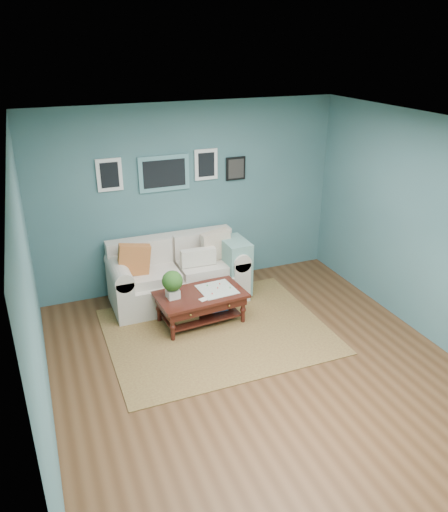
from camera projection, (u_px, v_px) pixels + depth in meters
room_shell at (263, 262)px, 5.14m from camera, size 5.00×5.02×2.70m
area_rug at (217, 331)px, 6.44m from camera, size 2.75×2.20×0.01m
loveseat at (183, 273)px, 7.11m from camera, size 1.94×0.88×1.00m
coffee_table at (196, 299)px, 6.50m from camera, size 1.19×0.75×0.80m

